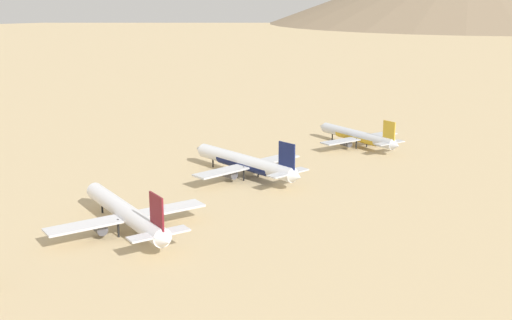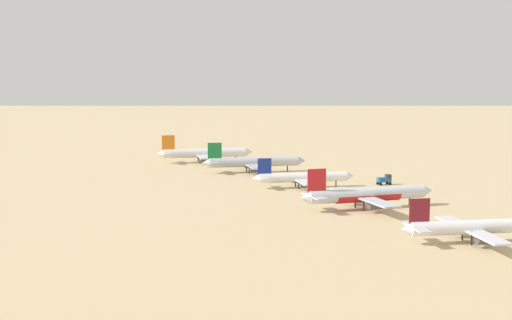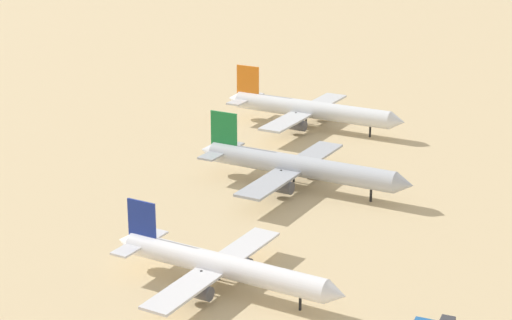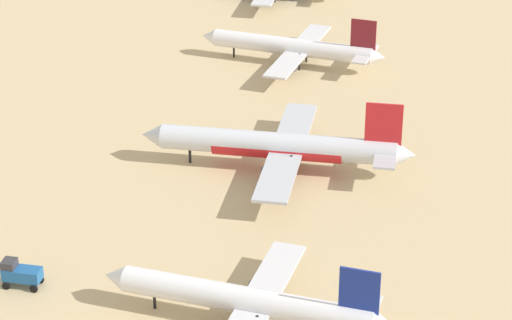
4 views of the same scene
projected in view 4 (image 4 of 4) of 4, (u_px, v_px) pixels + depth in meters
name	position (u px, v px, depth m)	size (l,w,h in m)	color
ground_plane	(270.00, 162.00, 176.96)	(1800.00, 1800.00, 0.00)	tan
parked_jet_2	(294.00, 47.00, 215.01)	(39.27, 31.98, 11.32)	white
parked_jet_3	(280.00, 146.00, 172.35)	(45.46, 36.96, 13.10)	silver
parked_jet_4	(249.00, 301.00, 133.27)	(38.66, 31.42, 11.15)	white
service_truck	(20.00, 273.00, 142.29)	(5.31, 2.91, 3.90)	#1E5999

